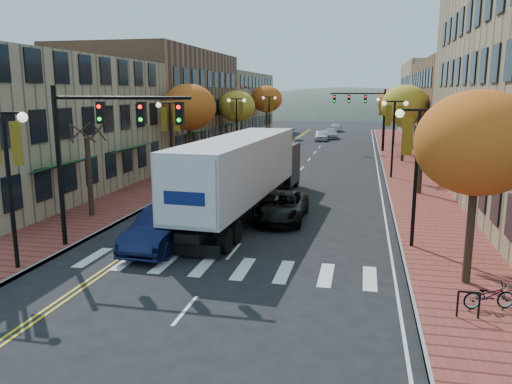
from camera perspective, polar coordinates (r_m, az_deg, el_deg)
The scene contains 32 objects.
ground at distance 17.99m, azimuth -5.86°, elevation -10.70°, with size 200.00×200.00×0.00m, color black.
sidewalk_left at distance 50.82m, azimuth -4.26°, elevation 3.87°, with size 4.00×85.00×0.15m, color brown.
sidewalk_right at distance 48.93m, azimuth 16.44°, elevation 3.13°, with size 4.00×85.00×0.15m, color brown.
building_left_near at distance 36.48m, azimuth -25.67°, elevation 6.78°, with size 12.00×22.00×9.00m, color #9E8966.
building_left_mid at distance 56.41m, azimuth -11.26°, elevation 9.96°, with size 12.00×24.00×11.00m, color brown.
building_left_far at distance 80.00m, azimuth -4.07°, elevation 9.99°, with size 12.00×26.00×9.50m, color #9E8966.
building_right_mid at distance 59.35m, azimuth 25.35°, elevation 8.68°, with size 15.00×24.00×10.00m, color brown.
building_right_far at distance 80.92m, azimuth 21.90°, elevation 9.76°, with size 15.00×20.00×11.00m, color #9E8966.
tree_left_a at distance 28.12m, azimuth -18.50°, elevation 1.63°, with size 0.28×0.28×4.20m.
tree_left_b at distance 42.31m, azimuth -7.65°, elevation 9.58°, with size 4.48×4.48×7.21m.
tree_left_c at distance 57.64m, azimuth -2.21°, elevation 9.76°, with size 4.16×4.16×6.69m.
tree_left_d at distance 75.19m, azimuth 1.24°, elevation 10.58°, with size 4.61×4.61×7.42m.
tree_right_a at distance 18.29m, azimuth 24.02°, elevation 5.10°, with size 4.16×4.16×6.69m.
tree_right_b at distance 34.33m, azimuth 18.34°, elevation 3.32°, with size 0.28×0.28×4.20m.
tree_right_c at distance 49.98m, azimuth 16.67°, elevation 9.48°, with size 4.48×4.48×7.21m.
tree_right_d at distance 65.94m, azimuth 15.63°, elevation 9.77°, with size 4.35×4.35×7.00m.
lamp_left_a at distance 20.47m, azimuth -26.56°, elevation 3.31°, with size 1.96×0.36×6.05m.
lamp_left_b at distance 34.37m, azimuth -9.74°, elevation 7.18°, with size 1.96×0.36×6.05m.
lamp_left_c at distance 51.48m, azimuth -2.24°, elevation 8.70°, with size 1.96×0.36×6.05m.
lamp_left_d at distance 69.05m, azimuth 1.51°, elevation 9.41°, with size 1.96×0.36×6.05m.
lamp_right_a at distance 22.08m, azimuth 17.97°, elevation 4.47°, with size 1.96×0.36×6.05m.
lamp_right_b at distance 39.96m, azimuth 15.48°, elevation 7.51°, with size 1.96×0.36×6.05m.
lamp_right_c at distance 57.92m, azimuth 14.53°, elevation 8.66°, with size 1.96×0.36×6.05m.
traffic_mast_near at distance 21.74m, azimuth -17.58°, elevation 6.07°, with size 6.10×0.35×7.00m.
traffic_mast_far at distance 57.85m, azimuth 12.53°, elevation 9.37°, with size 6.10×0.34×7.00m.
semi_truck at distance 27.75m, azimuth -1.10°, elevation 2.74°, with size 3.81×17.64×4.38m.
navy_sedan at distance 22.19m, azimuth -10.46°, elevation -4.10°, with size 1.87×5.37×1.77m, color black.
black_suv at distance 26.49m, azimuth 2.90°, elevation -1.68°, with size 2.49×5.40×1.50m, color black.
car_far_white at distance 70.07m, azimuth 7.44°, elevation 6.43°, with size 1.73×4.31×1.47m, color silver.
car_far_silver at distance 73.31m, azimuth 8.49°, elevation 6.62°, with size 2.06×5.07×1.47m, color #A0A0A8.
car_far_oncoming at distance 86.47m, azimuth 9.19°, elevation 7.26°, with size 1.37×3.93×1.30m, color #AEAFB6.
bicycle at distance 17.29m, azimuth 25.09°, elevation -10.65°, with size 0.56×1.62×0.85m, color gray.
Camera 1 is at (5.25, -15.82, 6.77)m, focal length 35.00 mm.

